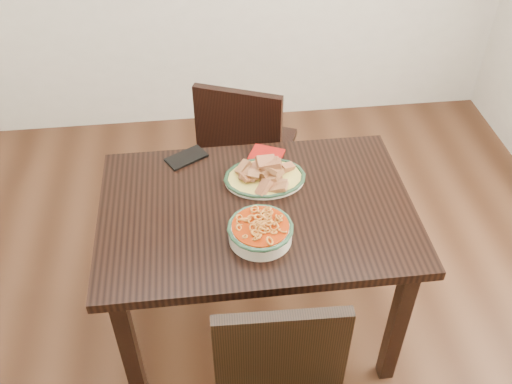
{
  "coord_description": "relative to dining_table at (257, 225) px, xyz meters",
  "views": [
    {
      "loc": [
        -0.22,
        -1.59,
        2.25
      ],
      "look_at": [
        -0.03,
        0.02,
        0.81
      ],
      "focal_mm": 40.0,
      "sensor_mm": 36.0,
      "label": 1
    }
  ],
  "objects": [
    {
      "name": "noodle_bowl",
      "position": [
        -0.01,
        -0.17,
        0.14
      ],
      "size": [
        0.24,
        0.24,
        0.08
      ],
      "color": "beige",
      "rests_on": "dining_table"
    },
    {
      "name": "fish_plate",
      "position": [
        0.05,
        0.16,
        0.14
      ],
      "size": [
        0.32,
        0.25,
        0.11
      ],
      "color": "beige",
      "rests_on": "dining_table"
    },
    {
      "name": "napkin",
      "position": [
        0.08,
        0.31,
        0.1
      ],
      "size": [
        0.17,
        0.16,
        0.01
      ],
      "primitive_type": "cube",
      "rotation": [
        0.0,
        0.0,
        -0.44
      ],
      "color": "#98100B",
      "rests_on": "dining_table"
    },
    {
      "name": "chair_far",
      "position": [
        0.03,
        0.72,
        -0.15
      ],
      "size": [
        0.55,
        0.55,
        0.89
      ],
      "rotation": [
        0.0,
        0.0,
        2.76
      ],
      "color": "black",
      "rests_on": "ground"
    },
    {
      "name": "floor",
      "position": [
        0.03,
        0.0,
        -0.65
      ],
      "size": [
        3.5,
        3.5,
        0.0
      ],
      "primitive_type": "plane",
      "color": "#391F12",
      "rests_on": "ground"
    },
    {
      "name": "smartphone",
      "position": [
        -0.26,
        0.34,
        0.1
      ],
      "size": [
        0.19,
        0.16,
        0.01
      ],
      "primitive_type": "cube",
      "rotation": [
        0.0,
        0.0,
        0.54
      ],
      "color": "black",
      "rests_on": "dining_table"
    },
    {
      "name": "dining_table",
      "position": [
        0.0,
        0.0,
        0.0
      ],
      "size": [
        1.21,
        0.81,
        0.75
      ],
      "color": "black",
      "rests_on": "ground"
    }
  ]
}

